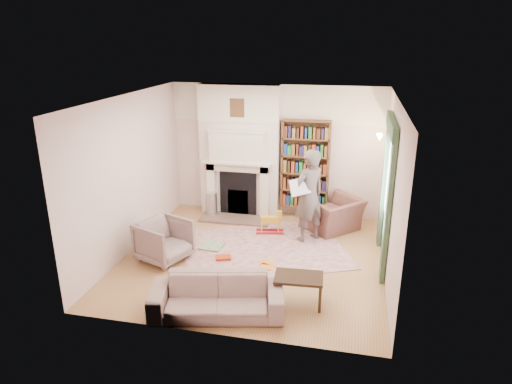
% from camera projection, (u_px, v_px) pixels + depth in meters
% --- Properties ---
extents(floor, '(4.50, 4.50, 0.00)m').
position_uv_depth(floor, '(253.00, 257.00, 8.12)').
color(floor, olive).
rests_on(floor, ground).
extents(ceiling, '(4.50, 4.50, 0.00)m').
position_uv_depth(ceiling, '(253.00, 98.00, 7.20)').
color(ceiling, white).
rests_on(ceiling, wall_back).
extents(wall_back, '(4.50, 0.00, 4.50)m').
position_uv_depth(wall_back, '(276.00, 151.00, 9.73)').
color(wall_back, silver).
rests_on(wall_back, floor).
extents(wall_front, '(4.50, 0.00, 4.50)m').
position_uv_depth(wall_front, '(212.00, 238.00, 5.58)').
color(wall_front, silver).
rests_on(wall_front, floor).
extents(wall_left, '(0.00, 4.50, 4.50)m').
position_uv_depth(wall_left, '(130.00, 174.00, 8.11)').
color(wall_left, silver).
rests_on(wall_left, floor).
extents(wall_right, '(0.00, 4.50, 4.50)m').
position_uv_depth(wall_right, '(392.00, 192.00, 7.20)').
color(wall_right, silver).
rests_on(wall_right, floor).
extents(fireplace, '(1.70, 0.58, 2.80)m').
position_uv_depth(fireplace, '(240.00, 152.00, 9.70)').
color(fireplace, silver).
rests_on(fireplace, floor).
extents(bookcase, '(1.00, 0.24, 1.85)m').
position_uv_depth(bookcase, '(305.00, 165.00, 9.56)').
color(bookcase, brown).
rests_on(bookcase, floor).
extents(window, '(0.02, 0.90, 1.30)m').
position_uv_depth(window, '(389.00, 181.00, 7.56)').
color(window, silver).
rests_on(window, wall_right).
extents(curtain_left, '(0.07, 0.32, 2.40)m').
position_uv_depth(curtain_left, '(388.00, 210.00, 7.00)').
color(curtain_left, '#324A2F').
rests_on(curtain_left, floor).
extents(curtain_right, '(0.07, 0.32, 2.40)m').
position_uv_depth(curtain_right, '(384.00, 183.00, 8.29)').
color(curtain_right, '#324A2F').
rests_on(curtain_right, floor).
extents(pelmet, '(0.09, 1.70, 0.24)m').
position_uv_depth(pelmet, '(392.00, 126.00, 7.26)').
color(pelmet, '#324A2F').
rests_on(pelmet, wall_right).
extents(wall_sconce, '(0.20, 0.24, 0.24)m').
position_uv_depth(wall_sconce, '(377.00, 140.00, 8.47)').
color(wall_sconce, gold).
rests_on(wall_sconce, wall_right).
extents(rug, '(3.55, 3.20, 0.01)m').
position_uv_depth(rug, '(264.00, 248.00, 8.45)').
color(rug, beige).
rests_on(rug, floor).
extents(armchair_reading, '(1.34, 1.34, 0.66)m').
position_uv_depth(armchair_reading, '(333.00, 214.00, 9.17)').
color(armchair_reading, '#502E2A').
rests_on(armchair_reading, floor).
extents(armchair_left, '(1.02, 1.01, 0.72)m').
position_uv_depth(armchair_left, '(164.00, 241.00, 7.93)').
color(armchair_left, gray).
rests_on(armchair_left, floor).
extents(sofa, '(1.98, 1.11, 0.54)m').
position_uv_depth(sofa, '(217.00, 296.00, 6.41)').
color(sofa, '#A7988A').
rests_on(sofa, floor).
extents(man_reading, '(0.77, 0.77, 1.79)m').
position_uv_depth(man_reading, '(309.00, 196.00, 8.52)').
color(man_reading, '#534643').
rests_on(man_reading, floor).
extents(newspaper, '(0.40, 0.40, 0.29)m').
position_uv_depth(newspaper, '(300.00, 187.00, 8.29)').
color(newspaper, silver).
rests_on(newspaper, man_reading).
extents(coffee_table, '(0.73, 0.49, 0.45)m').
position_uv_depth(coffee_table, '(298.00, 290.00, 6.66)').
color(coffee_table, '#2F2110').
rests_on(coffee_table, floor).
extents(paraffin_heater, '(0.30, 0.30, 0.55)m').
position_uv_depth(paraffin_heater, '(212.00, 204.00, 9.88)').
color(paraffin_heater, '#B8BBC1').
rests_on(paraffin_heater, floor).
extents(rocking_horse, '(0.57, 0.32, 0.48)m').
position_uv_depth(rocking_horse, '(270.00, 222.00, 9.03)').
color(rocking_horse, gold).
rests_on(rocking_horse, rug).
extents(board_game, '(0.43, 0.43, 0.03)m').
position_uv_depth(board_game, '(212.00, 246.00, 8.50)').
color(board_game, '#E1E551').
rests_on(board_game, rug).
extents(game_box_lid, '(0.31, 0.25, 0.04)m').
position_uv_depth(game_box_lid, '(223.00, 258.00, 8.03)').
color(game_box_lid, '#AB3113').
rests_on(game_box_lid, rug).
extents(comic_annuals, '(0.30, 0.37, 0.02)m').
position_uv_depth(comic_annuals, '(267.00, 265.00, 7.82)').
color(comic_annuals, red).
rests_on(comic_annuals, rug).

